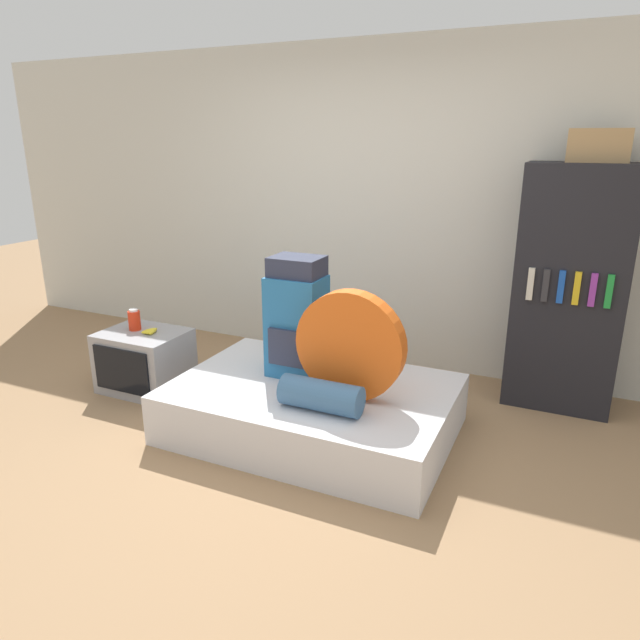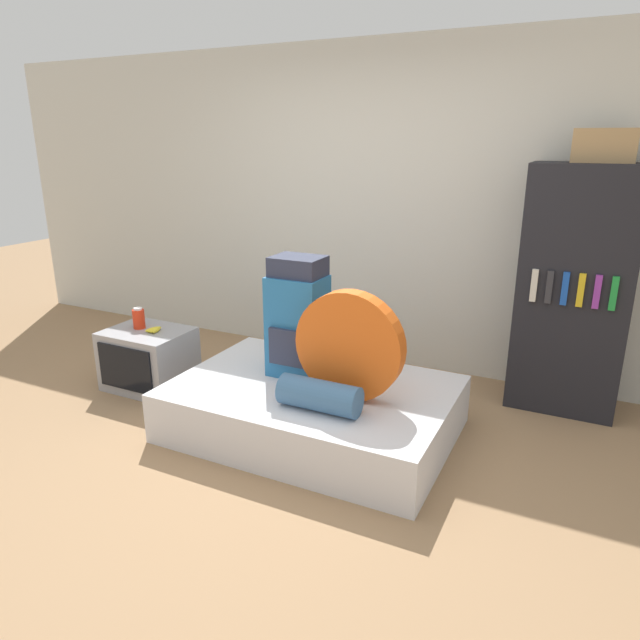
{
  "view_description": "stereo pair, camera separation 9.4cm",
  "coord_description": "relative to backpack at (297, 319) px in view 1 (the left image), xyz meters",
  "views": [
    {
      "loc": [
        1.56,
        -2.53,
        1.85
      ],
      "look_at": [
        0.15,
        0.52,
        0.78
      ],
      "focal_mm": 32.0,
      "sensor_mm": 36.0,
      "label": 1
    },
    {
      "loc": [
        1.64,
        -2.49,
        1.85
      ],
      "look_at": [
        0.15,
        0.52,
        0.78
      ],
      "focal_mm": 32.0,
      "sensor_mm": 36.0,
      "label": 2
    }
  ],
  "objects": [
    {
      "name": "bed",
      "position": [
        0.18,
        -0.13,
        -0.56
      ],
      "size": [
        1.78,
        1.22,
        0.33
      ],
      "color": "silver",
      "rests_on": "ground_plane"
    },
    {
      "name": "backpack",
      "position": [
        0.0,
        0.0,
        0.0
      ],
      "size": [
        0.36,
        0.31,
        0.8
      ],
      "color": "#23669E",
      "rests_on": "bed"
    },
    {
      "name": "sleeping_roll",
      "position": [
        0.37,
        -0.43,
        -0.3
      ],
      "size": [
        0.49,
        0.19,
        0.19
      ],
      "color": "#3D668E",
      "rests_on": "bed"
    },
    {
      "name": "banana_bunch",
      "position": [
        -1.21,
        -0.04,
        -0.24
      ],
      "size": [
        0.11,
        0.14,
        0.03
      ],
      "color": "yellow",
      "rests_on": "television"
    },
    {
      "name": "canister",
      "position": [
        -1.37,
        -0.03,
        -0.18
      ],
      "size": [
        0.09,
        0.09,
        0.16
      ],
      "color": "red",
      "rests_on": "television"
    },
    {
      "name": "television",
      "position": [
        -1.28,
        -0.06,
        -0.49
      ],
      "size": [
        0.62,
        0.5,
        0.46
      ],
      "color": "#939399",
      "rests_on": "ground_plane"
    },
    {
      "name": "wall_back",
      "position": [
        0.08,
        1.31,
        0.58
      ],
      "size": [
        8.0,
        0.05,
        2.6
      ],
      "color": "silver",
      "rests_on": "ground_plane"
    },
    {
      "name": "tent_bag",
      "position": [
        0.46,
        -0.19,
        -0.05
      ],
      "size": [
        0.68,
        0.11,
        0.68
      ],
      "color": "#E05B19",
      "rests_on": "bed"
    },
    {
      "name": "ground_plane",
      "position": [
        0.08,
        -0.65,
        -0.72
      ],
      "size": [
        16.0,
        16.0,
        0.0
      ],
      "primitive_type": "plane",
      "color": "#997551"
    },
    {
      "name": "cardboard_box",
      "position": [
        1.66,
        1.04,
        1.09
      ],
      "size": [
        0.37,
        0.23,
        0.21
      ],
      "color": "#A88456",
      "rests_on": "bookshelf"
    },
    {
      "name": "bookshelf",
      "position": [
        1.61,
        1.02,
        0.13
      ],
      "size": [
        0.72,
        0.45,
        1.71
      ],
      "color": "black",
      "rests_on": "ground_plane"
    }
  ]
}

